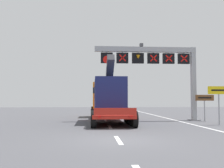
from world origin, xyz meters
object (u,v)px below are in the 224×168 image
overhead_lane_gantry (158,62)px  tourist_info_sign_brown (205,101)px  exit_sign_yellow (219,95)px  heavy_haul_truck_red (107,98)px

overhead_lane_gantry → tourist_info_sign_brown: (3.75, -1.16, -3.49)m
exit_sign_yellow → tourist_info_sign_brown: size_ratio=1.25×
exit_sign_yellow → tourist_info_sign_brown: (0.24, 3.13, -0.44)m
heavy_haul_truck_red → exit_sign_yellow: heavy_haul_truck_red is taller
heavy_haul_truck_red → tourist_info_sign_brown: size_ratio=6.24×
exit_sign_yellow → heavy_haul_truck_red: bearing=144.7°
overhead_lane_gantry → heavy_haul_truck_red: overhead_lane_gantry is taller
overhead_lane_gantry → tourist_info_sign_brown: size_ratio=4.13×
heavy_haul_truck_red → tourist_info_sign_brown: heavy_haul_truck_red is taller
overhead_lane_gantry → exit_sign_yellow: overhead_lane_gantry is taller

